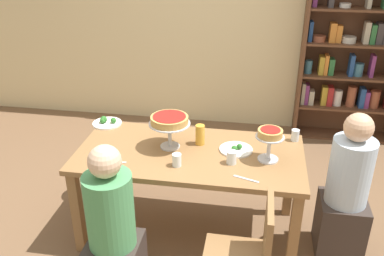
# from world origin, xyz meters

# --- Properties ---
(ground_plane) EXTENTS (12.00, 12.00, 0.00)m
(ground_plane) POSITION_xyz_m (0.00, 0.00, 0.00)
(ground_plane) COLOR brown
(rear_partition) EXTENTS (8.00, 0.12, 2.80)m
(rear_partition) POSITION_xyz_m (0.00, 2.20, 1.40)
(rear_partition) COLOR beige
(rear_partition) RESTS_ON ground_plane
(dining_table) EXTENTS (1.69, 0.84, 0.74)m
(dining_table) POSITION_xyz_m (0.00, 0.00, 0.65)
(dining_table) COLOR olive
(dining_table) RESTS_ON ground_plane
(bookshelf) EXTENTS (1.11, 0.30, 2.21)m
(bookshelf) POSITION_xyz_m (1.46, 2.01, 1.10)
(bookshelf) COLOR brown
(bookshelf) RESTS_ON ground_plane
(diner_near_left) EXTENTS (0.34, 0.34, 1.15)m
(diner_near_left) POSITION_xyz_m (-0.37, -0.74, 0.49)
(diner_near_left) COLOR #382D28
(diner_near_left) RESTS_ON ground_plane
(diner_head_east) EXTENTS (0.34, 0.34, 1.15)m
(diner_head_east) POSITION_xyz_m (1.16, -0.03, 0.49)
(diner_head_east) COLOR #382D28
(diner_head_east) RESTS_ON ground_plane
(chair_near_right) EXTENTS (0.40, 0.40, 0.87)m
(chair_near_right) POSITION_xyz_m (0.48, -0.75, 0.49)
(chair_near_right) COLOR olive
(chair_near_right) RESTS_ON ground_plane
(deep_dish_pizza_stand) EXTENTS (0.31, 0.31, 0.26)m
(deep_dish_pizza_stand) POSITION_xyz_m (-0.16, 0.05, 0.95)
(deep_dish_pizza_stand) COLOR silver
(deep_dish_pizza_stand) RESTS_ON dining_table
(personal_pizza_stand) EXTENTS (0.21, 0.21, 0.25)m
(personal_pizza_stand) POSITION_xyz_m (0.58, -0.02, 0.92)
(personal_pizza_stand) COLOR silver
(personal_pizza_stand) RESTS_ON dining_table
(salad_plate_near_diner) EXTENTS (0.25, 0.25, 0.06)m
(salad_plate_near_diner) POSITION_xyz_m (0.34, 0.07, 0.75)
(salad_plate_near_diner) COLOR white
(salad_plate_near_diner) RESTS_ON dining_table
(salad_plate_far_diner) EXTENTS (0.25, 0.25, 0.07)m
(salad_plate_far_diner) POSITION_xyz_m (-0.78, 0.36, 0.76)
(salad_plate_far_diner) COLOR white
(salad_plate_far_diner) RESTS_ON dining_table
(beer_glass_amber_tall) EXTENTS (0.07, 0.07, 0.16)m
(beer_glass_amber_tall) POSITION_xyz_m (0.06, 0.14, 0.82)
(beer_glass_amber_tall) COLOR gold
(beer_glass_amber_tall) RESTS_ON dining_table
(water_glass_clear_near) EXTENTS (0.07, 0.07, 0.10)m
(water_glass_clear_near) POSITION_xyz_m (0.32, -0.11, 0.79)
(water_glass_clear_near) COLOR white
(water_glass_clear_near) RESTS_ON dining_table
(water_glass_clear_far) EXTENTS (0.06, 0.06, 0.09)m
(water_glass_clear_far) POSITION_xyz_m (0.78, 0.32, 0.79)
(water_glass_clear_far) COLOR white
(water_glass_clear_far) RESTS_ON dining_table
(water_glass_clear_spare) EXTENTS (0.07, 0.07, 0.09)m
(water_glass_clear_spare) POSITION_xyz_m (-0.06, -0.21, 0.79)
(water_glass_clear_spare) COLOR white
(water_glass_clear_spare) RESTS_ON dining_table
(cutlery_fork_near) EXTENTS (0.18, 0.07, 0.00)m
(cutlery_fork_near) POSITION_xyz_m (0.44, -0.31, 0.74)
(cutlery_fork_near) COLOR silver
(cutlery_fork_near) RESTS_ON dining_table
(cutlery_knife_near) EXTENTS (0.18, 0.05, 0.00)m
(cutlery_knife_near) POSITION_xyz_m (-0.51, -0.25, 0.74)
(cutlery_knife_near) COLOR silver
(cutlery_knife_near) RESTS_ON dining_table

